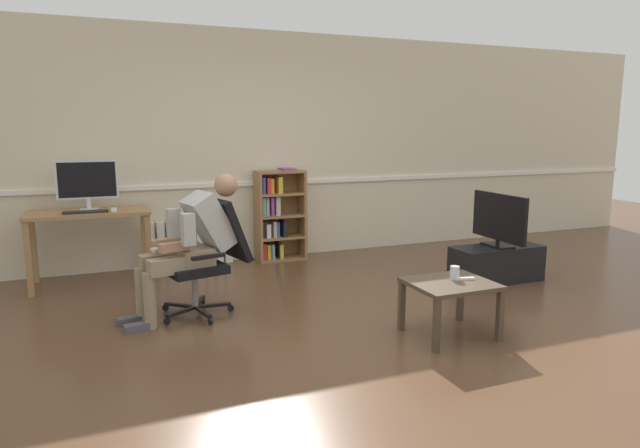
{
  "coord_description": "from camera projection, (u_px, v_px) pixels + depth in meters",
  "views": [
    {
      "loc": [
        -1.75,
        -3.77,
        1.58
      ],
      "look_at": [
        0.15,
        0.85,
        0.7
      ],
      "focal_mm": 30.77,
      "sensor_mm": 36.0,
      "label": 1
    }
  ],
  "objects": [
    {
      "name": "drinking_glass",
      "position": [
        455.0,
        273.0,
        4.22
      ],
      "size": [
        0.07,
        0.07,
        0.1
      ],
      "primitive_type": "cylinder",
      "color": "silver",
      "rests_on": "coffee_table"
    },
    {
      "name": "office_chair",
      "position": [
        210.0,
        252.0,
        4.69
      ],
      "size": [
        0.78,
        0.64,
        0.98
      ],
      "rotation": [
        0.0,
        0.0,
        -1.34
      ],
      "color": "black",
      "rests_on": "ground_plane"
    },
    {
      "name": "person_seated",
      "position": [
        191.0,
        241.0,
        4.57
      ],
      "size": [
        1.05,
        0.53,
        1.19
      ],
      "rotation": [
        0.0,
        0.0,
        -1.34
      ],
      "color": "#937F60",
      "rests_on": "ground_plane"
    },
    {
      "name": "imac_monitor",
      "position": [
        87.0,
        181.0,
        5.52
      ],
      "size": [
        0.59,
        0.14,
        0.5
      ],
      "color": "silver",
      "rests_on": "computer_desk"
    },
    {
      "name": "computer_desk",
      "position": [
        89.0,
        222.0,
        5.52
      ],
      "size": [
        1.16,
        0.59,
        0.76
      ],
      "color": "#9E7547",
      "rests_on": "ground_plane"
    },
    {
      "name": "coffee_table",
      "position": [
        450.0,
        290.0,
        4.17
      ],
      "size": [
        0.62,
        0.54,
        0.43
      ],
      "color": "#4C3D2D",
      "rests_on": "ground_plane"
    },
    {
      "name": "computer_mouse",
      "position": [
        114.0,
        210.0,
        5.48
      ],
      "size": [
        0.06,
        0.1,
        0.03
      ],
      "primitive_type": "cube",
      "color": "white",
      "rests_on": "computer_desk"
    },
    {
      "name": "radiator",
      "position": [
        191.0,
        243.0,
        6.34
      ],
      "size": [
        0.97,
        0.08,
        0.53
      ],
      "color": "white",
      "rests_on": "ground_plane"
    },
    {
      "name": "spare_remote",
      "position": [
        465.0,
        279.0,
        4.21
      ],
      "size": [
        0.15,
        0.07,
        0.02
      ],
      "primitive_type": "cube",
      "rotation": [
        0.0,
        0.0,
        1.33
      ],
      "color": "white",
      "rests_on": "coffee_table"
    },
    {
      "name": "tv_stand",
      "position": [
        496.0,
        264.0,
        5.7
      ],
      "size": [
        0.96,
        0.39,
        0.37
      ],
      "color": "black",
      "rests_on": "ground_plane"
    },
    {
      "name": "keyboard",
      "position": [
        85.0,
        212.0,
        5.36
      ],
      "size": [
        0.42,
        0.12,
        0.02
      ],
      "primitive_type": "cube",
      "color": "black",
      "rests_on": "computer_desk"
    },
    {
      "name": "tv_screen",
      "position": [
        499.0,
        219.0,
        5.62
      ],
      "size": [
        0.21,
        0.79,
        0.55
      ],
      "rotation": [
        0.0,
        0.0,
        1.55
      ],
      "color": "black",
      "rests_on": "tv_stand"
    },
    {
      "name": "back_wall",
      "position": [
        251.0,
        147.0,
        6.54
      ],
      "size": [
        12.0,
        0.13,
        2.7
      ],
      "color": "beige",
      "rests_on": "ground_plane"
    },
    {
      "name": "bookshelf",
      "position": [
        277.0,
        216.0,
        6.58
      ],
      "size": [
        0.58,
        0.29,
        1.1
      ],
      "color": "olive",
      "rests_on": "ground_plane"
    },
    {
      "name": "ground_plane",
      "position": [
        343.0,
        329.0,
        4.36
      ],
      "size": [
        18.0,
        18.0,
        0.0
      ],
      "primitive_type": "plane",
      "color": "brown"
    }
  ]
}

